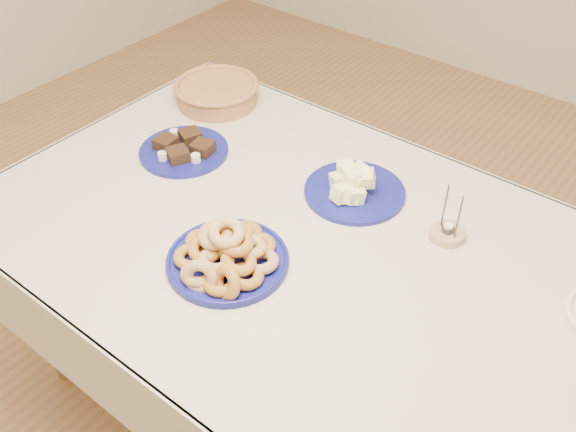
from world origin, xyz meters
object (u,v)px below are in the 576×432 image
object	(u,v)px
dining_table	(300,265)
candle_holder	(447,233)
brownie_plate	(184,149)
donut_platter	(226,256)
melon_plate	(353,187)
wicker_basket	(217,92)

from	to	relation	value
dining_table	candle_holder	size ratio (longest dim) A/B	11.33
dining_table	brownie_plate	distance (m)	0.52
brownie_plate	candle_holder	size ratio (longest dim) A/B	2.00
brownie_plate	donut_platter	bearing A→B (deg)	-32.84
melon_plate	wicker_basket	size ratio (longest dim) A/B	0.97
wicker_basket	candle_holder	xyz separation A→B (m)	(0.92, -0.13, -0.03)
dining_table	candle_holder	xyz separation A→B (m)	(0.30, 0.23, 0.12)
donut_platter	brownie_plate	distance (m)	0.51
melon_plate	candle_holder	distance (m)	0.29
brownie_plate	candle_holder	bearing A→B (deg)	10.62
wicker_basket	donut_platter	bearing A→B (deg)	-45.22
dining_table	brownie_plate	world-z (taller)	brownie_plate
wicker_basket	candle_holder	size ratio (longest dim) A/B	2.11
dining_table	candle_holder	world-z (taller)	candle_holder
donut_platter	wicker_basket	size ratio (longest dim) A/B	1.14
donut_platter	melon_plate	distance (m)	0.43
brownie_plate	melon_plate	bearing A→B (deg)	16.01
dining_table	melon_plate	bearing A→B (deg)	87.16
wicker_basket	candle_holder	world-z (taller)	candle_holder
melon_plate	candle_holder	world-z (taller)	candle_holder
melon_plate	wicker_basket	xyz separation A→B (m)	(-0.64, 0.13, 0.01)
brownie_plate	candle_holder	xyz separation A→B (m)	(0.80, 0.15, -0.00)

